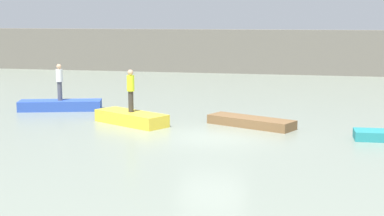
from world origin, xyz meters
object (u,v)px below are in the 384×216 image
object	(u,v)px
rowboat_yellow	(131,118)
person_hiviz_shirt	(131,88)
rowboat_blue	(60,105)
rowboat_brown	(251,122)
person_white_shirt	(59,80)

from	to	relation	value
rowboat_yellow	person_hiviz_shirt	bearing A→B (deg)	19.84
rowboat_blue	rowboat_brown	world-z (taller)	rowboat_blue
person_white_shirt	person_hiviz_shirt	bearing A→B (deg)	-30.82
rowboat_blue	person_white_shirt	distance (m)	1.24
rowboat_yellow	person_white_shirt	bearing A→B (deg)	178.48
person_hiviz_shirt	person_white_shirt	bearing A→B (deg)	149.18
person_white_shirt	rowboat_blue	bearing A→B (deg)	0.00
rowboat_blue	rowboat_brown	xyz separation A→B (m)	(9.59, -2.11, -0.06)
person_white_shirt	rowboat_yellow	bearing A→B (deg)	-30.82
rowboat_brown	person_hiviz_shirt	distance (m)	5.25
person_white_shirt	person_hiviz_shirt	size ratio (longest dim) A/B	0.98
rowboat_yellow	rowboat_brown	distance (m)	5.08
rowboat_blue	rowboat_yellow	size ratio (longest dim) A/B	1.15
person_white_shirt	person_hiviz_shirt	world-z (taller)	person_hiviz_shirt
rowboat_blue	person_hiviz_shirt	world-z (taller)	person_hiviz_shirt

